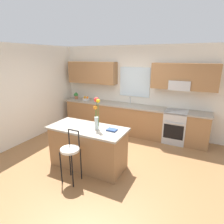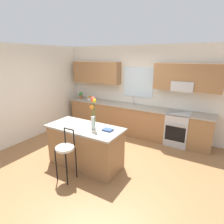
% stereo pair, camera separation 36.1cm
% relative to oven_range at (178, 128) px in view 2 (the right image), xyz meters
% --- Properties ---
extents(ground_plane, '(14.00, 14.00, 0.00)m').
position_rel_oven_range_xyz_m(ground_plane, '(-1.36, -1.68, -0.46)').
color(ground_plane, olive).
extents(wall_left, '(0.12, 4.60, 2.70)m').
position_rel_oven_range_xyz_m(wall_left, '(-3.92, -1.38, 0.89)').
color(wall_left, silver).
rests_on(wall_left, ground).
extents(back_wall_assembly, '(5.60, 0.50, 2.70)m').
position_rel_oven_range_xyz_m(back_wall_assembly, '(-1.34, 0.31, 1.05)').
color(back_wall_assembly, silver).
rests_on(back_wall_assembly, ground).
extents(counter_run, '(4.56, 0.64, 0.92)m').
position_rel_oven_range_xyz_m(counter_run, '(-1.37, 0.02, 0.01)').
color(counter_run, '#996B42').
rests_on(counter_run, ground).
extents(sink_faucet, '(0.02, 0.13, 0.23)m').
position_rel_oven_range_xyz_m(sink_faucet, '(-1.44, 0.17, 0.60)').
color(sink_faucet, '#B7BABC').
rests_on(sink_faucet, counter_run).
extents(oven_range, '(0.60, 0.64, 0.92)m').
position_rel_oven_range_xyz_m(oven_range, '(0.00, 0.00, 0.00)').
color(oven_range, '#B7BABC').
rests_on(oven_range, ground).
extents(kitchen_island, '(1.68, 0.77, 0.92)m').
position_rel_oven_range_xyz_m(kitchen_island, '(-1.53, -2.15, 0.00)').
color(kitchen_island, '#996B42').
rests_on(kitchen_island, ground).
extents(bar_stool_near, '(0.36, 0.36, 1.04)m').
position_rel_oven_range_xyz_m(bar_stool_near, '(-1.53, -2.75, 0.18)').
color(bar_stool_near, black).
rests_on(bar_stool_near, ground).
extents(flower_vase, '(0.16, 0.15, 0.67)m').
position_rel_oven_range_xyz_m(flower_vase, '(-1.31, -2.13, 0.81)').
color(flower_vase, silver).
rests_on(flower_vase, kitchen_island).
extents(cookbook, '(0.20, 0.15, 0.03)m').
position_rel_oven_range_xyz_m(cookbook, '(-0.98, -2.08, 0.48)').
color(cookbook, navy).
rests_on(cookbook, kitchen_island).
extents(fruit_bowl_oranges, '(0.24, 0.24, 0.13)m').
position_rel_oven_range_xyz_m(fruit_bowl_oranges, '(-3.00, 0.02, 0.50)').
color(fruit_bowl_oranges, silver).
rests_on(fruit_bowl_oranges, counter_run).
extents(potted_plant_small, '(0.18, 0.12, 0.23)m').
position_rel_oven_range_xyz_m(potted_plant_small, '(-3.43, 0.03, 0.59)').
color(potted_plant_small, '#9E5B3D').
rests_on(potted_plant_small, counter_run).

